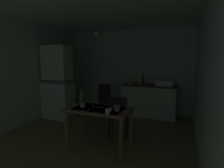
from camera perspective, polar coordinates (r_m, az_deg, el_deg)
The scene contains 25 objects.
ground_plane at distance 4.02m, azimuth -4.50°, elevation -15.67°, with size 5.11×5.11×0.00m, color olive.
wall_back at distance 5.66m, azimuth 4.96°, elevation 4.19°, with size 3.98×0.10×2.50m, color silver.
wall_left at distance 4.93m, azimuth -25.85°, elevation 2.95°, with size 0.10×4.21×2.50m, color beige.
wall_right at distance 3.33m, azimuth 27.57°, elevation 0.93°, with size 0.10×4.21×2.50m, color silver.
ceiling_slab at distance 3.81m, azimuth -4.94°, elevation 22.22°, with size 3.98×4.21×0.10m, color silver.
hutch_cabinet at distance 5.07m, azimuth -16.99°, elevation -0.25°, with size 0.81×0.47×1.97m.
counter_cabinet at distance 5.24m, azimuth 11.57°, elevation -5.12°, with size 1.52×0.64×0.89m.
sink_basin at distance 5.09m, azimuth 16.38°, elevation 0.31°, with size 0.44×0.34×0.15m.
hand_pump at distance 5.22m, azimuth 9.84°, elevation 1.69°, with size 0.05×0.27×0.39m.
mixing_bowl_counter at distance 5.22m, azimuth 5.96°, elevation 0.33°, with size 0.21×0.21×0.08m, color tan.
stoneware_crock at distance 5.17m, azimuth 8.90°, elevation 0.56°, with size 0.12×0.12×0.14m, color beige.
dining_table at distance 3.20m, azimuth -4.12°, elevation -9.58°, with size 1.13×0.66×0.75m.
chair_far_side at distance 3.69m, azimuth 2.03°, elevation -9.95°, with size 0.47×0.47×0.87m.
chair_by_counter at distance 4.99m, azimuth -1.72°, elevation -5.05°, with size 0.43×0.43×0.95m.
serving_bowl_wide at distance 3.17m, azimuth 1.56°, elevation -7.26°, with size 0.13×0.13×0.04m, color beige.
mug_dark at distance 3.02m, azimuth -0.46°, elevation -7.91°, with size 0.07×0.07×0.06m, color #ADD1C1.
mug_tall at distance 2.99m, azimuth 1.65°, elevation -8.04°, with size 0.09×0.09×0.06m, color #9EB2C6.
teacup_mint at distance 2.82m, azimuth -1.38°, elevation -8.73°, with size 0.08×0.08×0.09m, color #ADD1C1.
teacup_cream at distance 3.23m, azimuth -9.25°, elevation -6.73°, with size 0.09×0.09×0.08m, color tan.
glass_bottle at distance 3.43m, azimuth -9.61°, elevation -4.68°, with size 0.08×0.08×0.27m.
table_knife at distance 3.04m, azimuth -8.40°, elevation -8.38°, with size 0.20×0.02×0.01m, color silver.
teaspoon_near_bowl at distance 3.22m, azimuth -3.83°, elevation -7.41°, with size 0.14×0.02×0.01m, color beige.
teaspoon_by_cup at distance 3.58m, azimuth -9.07°, elevation -5.92°, with size 0.13×0.02×0.01m, color beige.
serving_spoon at distance 3.32m, azimuth -6.08°, elevation -6.97°, with size 0.14×0.02×0.01m, color beige.
pendant_bulb at distance 4.00m, azimuth -5.21°, elevation 15.69°, with size 0.08×0.08×0.08m, color #F9EFCC.
Camera 1 is at (1.66, -3.29, 1.59)m, focal length 28.72 mm.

